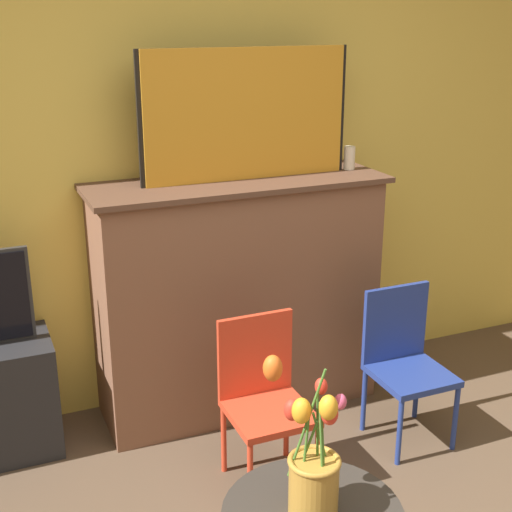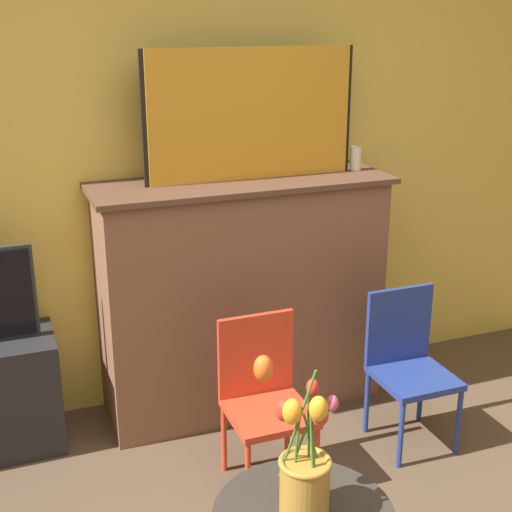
# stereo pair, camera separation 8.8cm
# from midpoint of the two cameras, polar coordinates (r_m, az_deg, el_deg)

# --- Properties ---
(wall_back) EXTENTS (8.00, 0.06, 2.70)m
(wall_back) POSITION_cam_midpoint_polar(r_m,az_deg,el_deg) (3.44, -7.61, 9.60)
(wall_back) COLOR #EAC651
(wall_back) RESTS_ON ground
(fireplace_mantel) EXTENTS (1.41, 0.47, 1.16)m
(fireplace_mantel) POSITION_cam_midpoint_polar(r_m,az_deg,el_deg) (3.49, -2.20, -3.02)
(fireplace_mantel) COLOR brown
(fireplace_mantel) RESTS_ON ground
(painting) EXTENTS (1.01, 0.03, 0.59)m
(painting) POSITION_cam_midpoint_polar(r_m,az_deg,el_deg) (3.29, -1.54, 11.24)
(painting) COLOR black
(painting) RESTS_ON fireplace_mantel
(mantel_candle) EXTENTS (0.05, 0.05, 0.11)m
(mantel_candle) POSITION_cam_midpoint_polar(r_m,az_deg,el_deg) (3.55, 6.77, 7.80)
(mantel_candle) COLOR silver
(mantel_candle) RESTS_ON fireplace_mantel
(chair_red) EXTENTS (0.33, 0.33, 0.71)m
(chair_red) POSITION_cam_midpoint_polar(r_m,az_deg,el_deg) (3.02, -0.24, -10.85)
(chair_red) COLOR red
(chair_red) RESTS_ON ground
(chair_blue) EXTENTS (0.33, 0.33, 0.71)m
(chair_blue) POSITION_cam_midpoint_polar(r_m,az_deg,el_deg) (3.36, 11.03, -7.91)
(chair_blue) COLOR navy
(chair_blue) RESTS_ON ground
(vase_tulips) EXTENTS (0.26, 0.20, 0.52)m
(vase_tulips) POSITION_cam_midpoint_polar(r_m,az_deg,el_deg) (2.22, 3.34, -16.46)
(vase_tulips) COLOR #B78433
(vase_tulips) RESTS_ON side_table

